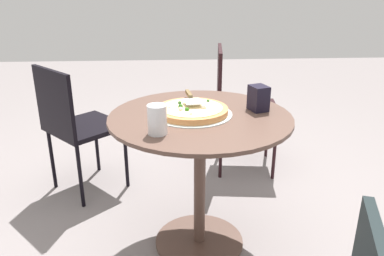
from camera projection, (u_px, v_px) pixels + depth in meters
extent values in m
plane|color=gray|center=(199.00, 242.00, 2.07)|extent=(10.00, 10.00, 0.00)
cylinder|color=brown|center=(200.00, 117.00, 1.81)|extent=(0.87, 0.87, 0.02)
cylinder|color=brown|center=(200.00, 183.00, 1.94)|extent=(0.06, 0.06, 0.69)
cylinder|color=brown|center=(199.00, 241.00, 2.07)|extent=(0.47, 0.47, 0.02)
cylinder|color=silver|center=(192.00, 114.00, 1.82)|extent=(0.38, 0.38, 0.00)
cylinder|color=#D48A4D|center=(192.00, 111.00, 1.82)|extent=(0.34, 0.34, 0.03)
cylinder|color=beige|center=(192.00, 107.00, 1.81)|extent=(0.29, 0.29, 0.00)
sphere|color=#2E6A2A|center=(208.00, 101.00, 1.89)|extent=(0.01, 0.01, 0.01)
sphere|color=#2C6128|center=(180.00, 103.00, 1.86)|extent=(0.02, 0.02, 0.02)
sphere|color=white|center=(170.00, 107.00, 1.80)|extent=(0.01, 0.01, 0.01)
sphere|color=#E1EEC1|center=(191.00, 114.00, 1.72)|extent=(0.01, 0.01, 0.01)
sphere|color=#31761C|center=(187.00, 109.00, 1.77)|extent=(0.02, 0.02, 0.02)
sphere|color=white|center=(181.00, 109.00, 1.77)|extent=(0.02, 0.02, 0.02)
sphere|color=#F4DCC8|center=(204.00, 107.00, 1.80)|extent=(0.02, 0.02, 0.02)
sphere|color=#29601C|center=(181.00, 106.00, 1.81)|extent=(0.02, 0.02, 0.02)
cube|color=silver|center=(193.00, 101.00, 1.83)|extent=(0.11, 0.09, 0.00)
cube|color=brown|center=(189.00, 94.00, 1.93)|extent=(0.11, 0.03, 0.02)
cylinder|color=white|center=(157.00, 120.00, 1.57)|extent=(0.08, 0.08, 0.12)
cube|color=black|center=(258.00, 98.00, 1.86)|extent=(0.11, 0.10, 0.12)
cube|color=black|center=(247.00, 109.00, 2.75)|extent=(0.48, 0.48, 0.03)
cube|color=black|center=(219.00, 78.00, 2.68)|extent=(0.43, 0.07, 0.42)
cylinder|color=black|center=(267.00, 130.00, 3.00)|extent=(0.02, 0.02, 0.44)
cylinder|color=black|center=(275.00, 150.00, 2.66)|extent=(0.02, 0.02, 0.44)
cylinder|color=black|center=(220.00, 129.00, 3.02)|extent=(0.02, 0.02, 0.44)
cylinder|color=black|center=(221.00, 149.00, 2.67)|extent=(0.02, 0.02, 0.44)
cube|color=black|center=(86.00, 127.00, 2.47)|extent=(0.57, 0.57, 0.03)
cube|color=black|center=(54.00, 102.00, 2.27)|extent=(0.31, 0.30, 0.39)
cylinder|color=black|center=(97.00, 144.00, 2.78)|extent=(0.02, 0.02, 0.42)
cylinder|color=black|center=(126.00, 158.00, 2.56)|extent=(0.02, 0.02, 0.42)
cylinder|color=black|center=(52.00, 159.00, 2.55)|extent=(0.02, 0.02, 0.42)
cylinder|color=black|center=(80.00, 176.00, 2.33)|extent=(0.02, 0.02, 0.42)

